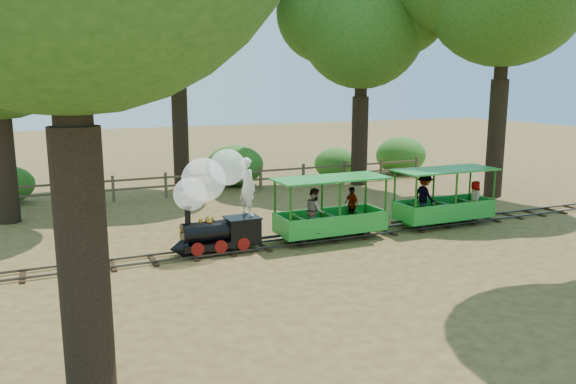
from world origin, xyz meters
name	(u,v)px	position (x,y,z in m)	size (l,w,h in m)	color
ground	(328,239)	(0.00, 0.00, 0.00)	(90.00, 90.00, 0.00)	olive
track	(328,237)	(0.00, 0.00, 0.07)	(22.00, 1.00, 0.10)	#3F3D3A
locomotive	(213,194)	(-3.37, 0.08, 1.58)	(2.45, 1.14, 2.79)	black
carriage_front	(329,214)	(0.01, -0.03, 0.76)	(3.28, 1.34, 1.70)	green
carriage_rear	(441,201)	(3.98, -0.01, 0.80)	(3.28, 1.34, 1.70)	green
oak_ne	(361,18)	(5.47, 7.57, 7.16)	(6.80, 5.99, 9.63)	#2D2116
fence	(238,178)	(0.00, 8.00, 0.58)	(18.10, 0.10, 1.00)	brown
shrub_west	(6,185)	(-8.70, 9.30, 0.71)	(2.05, 1.57, 1.42)	#2D6B1E
shrub_mid_w	(235,166)	(0.29, 9.30, 0.89)	(2.59, 1.99, 1.79)	#2D6B1E
shrub_mid_e	(335,163)	(5.30, 9.30, 0.72)	(2.09, 1.61, 1.45)	#2D6B1E
shrub_east	(401,155)	(9.00, 9.30, 0.92)	(2.64, 2.03, 1.83)	#2D6B1E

